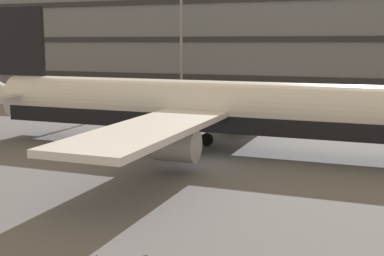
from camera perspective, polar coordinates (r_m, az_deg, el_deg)
name	(u,v)px	position (r m, az deg, el deg)	size (l,w,h in m)	color
ground_plane	(201,163)	(31.79, 1.02, -3.95)	(600.00, 600.00, 0.00)	#5B5B60
terminal_structure	(310,39)	(77.42, 13.05, 9.66)	(168.39, 17.76, 15.74)	slate
airliner	(213,109)	(34.94, 2.32, 2.16)	(39.48, 31.89, 10.13)	silver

